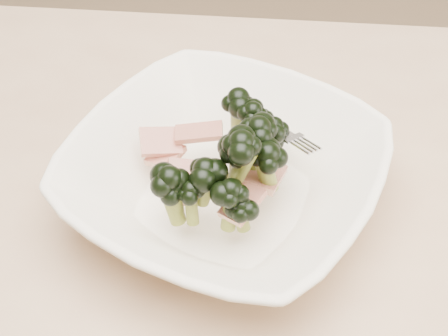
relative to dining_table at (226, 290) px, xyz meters
The scene contains 2 objects.
dining_table is the anchor object (origin of this frame).
broccoli_dish 0.15m from the dining_table, 96.84° to the left, with size 0.40×0.40×0.13m.
Camera 1 is at (0.03, -0.39, 1.24)m, focal length 50.00 mm.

